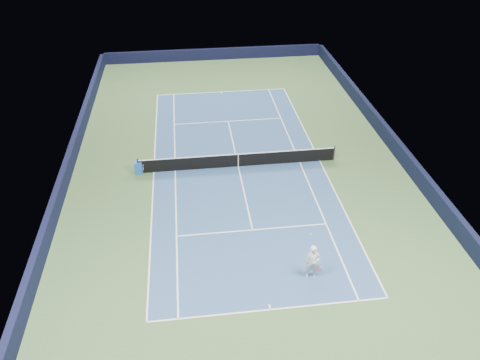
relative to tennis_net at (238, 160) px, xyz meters
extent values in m
plane|color=#3A5830|center=(0.00, 0.00, -0.50)|extent=(40.00, 40.00, 0.00)
cube|color=black|center=(0.00, 19.82, 0.05)|extent=(22.00, 0.35, 1.10)
cube|color=black|center=(10.82, 0.00, 0.05)|extent=(0.35, 40.00, 1.10)
cube|color=black|center=(-10.82, 0.00, 0.05)|extent=(0.35, 40.00, 1.10)
cube|color=navy|center=(0.00, 0.00, -0.50)|extent=(10.97, 23.77, 0.01)
cube|color=white|center=(0.00, 11.88, -0.50)|extent=(10.97, 0.08, 0.00)
cube|color=white|center=(0.00, -11.88, -0.50)|extent=(10.97, 0.08, 0.00)
cube|color=white|center=(5.49, 0.00, -0.50)|extent=(0.08, 23.77, 0.00)
cube|color=white|center=(-5.49, 0.00, -0.50)|extent=(0.08, 23.77, 0.00)
cube|color=white|center=(4.12, 0.00, -0.50)|extent=(0.08, 23.77, 0.00)
cube|color=white|center=(-4.12, 0.00, -0.50)|extent=(0.08, 23.77, 0.00)
cube|color=white|center=(0.00, 6.40, -0.50)|extent=(8.23, 0.08, 0.00)
cube|color=white|center=(0.00, -6.40, -0.50)|extent=(8.23, 0.08, 0.00)
cube|color=white|center=(0.00, 0.00, -0.50)|extent=(0.08, 12.80, 0.00)
cube|color=white|center=(0.00, 11.73, -0.50)|extent=(0.08, 0.30, 0.00)
cube|color=white|center=(0.00, -11.73, -0.50)|extent=(0.08, 0.30, 0.00)
cylinder|color=black|center=(-6.40, 0.00, 0.03)|extent=(0.10, 0.10, 1.07)
cylinder|color=black|center=(6.40, 0.00, 0.03)|extent=(0.10, 0.10, 1.07)
cube|color=black|center=(0.00, 0.00, -0.05)|extent=(12.80, 0.03, 0.91)
cube|color=white|center=(0.00, 0.00, 0.44)|extent=(12.80, 0.04, 0.06)
cube|color=white|center=(0.00, 0.00, -0.05)|extent=(0.05, 0.04, 0.91)
cube|color=blue|center=(-6.40, 0.06, -0.10)|extent=(0.51, 0.47, 0.81)
cube|color=white|center=(-6.11, 0.06, -0.05)|extent=(0.05, 0.36, 0.36)
imported|color=silver|center=(2.31, -10.13, 0.45)|extent=(0.72, 0.50, 1.89)
cylinder|color=pink|center=(2.63, -10.18, 0.20)|extent=(0.03, 0.03, 0.31)
cylinder|color=black|center=(2.63, -10.18, -0.04)|extent=(0.31, 0.02, 0.31)
cylinder|color=#CE8599|center=(2.63, -10.18, -0.04)|extent=(0.33, 0.03, 0.33)
sphere|color=yellow|center=(2.41, -9.13, 1.33)|extent=(0.07, 0.07, 0.07)
camera|label=1|loc=(-3.08, -25.51, 16.22)|focal=35.00mm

